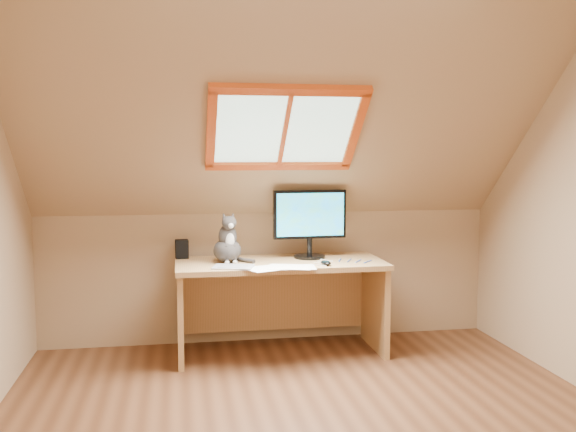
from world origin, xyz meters
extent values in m
cube|color=tan|center=(0.00, -1.75, 1.20)|extent=(3.50, 0.02, 2.40)
cube|color=tan|center=(0.00, 1.75, 0.50)|extent=(3.50, 0.02, 1.00)
cube|color=tan|center=(0.00, 0.97, 1.70)|extent=(3.50, 1.56, 1.41)
cube|color=#B2E0CC|center=(0.00, 1.05, 1.63)|extent=(0.90, 0.53, 0.48)
cube|color=#CC5213|center=(0.00, 1.05, 1.63)|extent=(1.02, 0.64, 0.59)
cube|color=tan|center=(0.02, 1.38, 0.66)|extent=(1.50, 0.66, 0.04)
cube|color=tan|center=(-0.70, 1.38, 0.32)|extent=(0.04, 0.59, 0.65)
cube|color=tan|center=(0.74, 1.38, 0.32)|extent=(0.04, 0.59, 0.65)
cube|color=tan|center=(0.02, 1.68, 0.32)|extent=(1.40, 0.03, 0.45)
cylinder|color=black|center=(0.26, 1.48, 0.69)|extent=(0.23, 0.23, 0.02)
cylinder|color=black|center=(0.26, 1.48, 0.77)|extent=(0.04, 0.04, 0.13)
cube|color=black|center=(0.26, 1.48, 1.01)|extent=(0.55, 0.07, 0.36)
cube|color=blue|center=(0.26, 1.45, 1.01)|extent=(0.51, 0.04, 0.32)
ellipsoid|color=#3A3533|center=(-0.36, 1.40, 0.77)|extent=(0.24, 0.27, 0.17)
ellipsoid|color=#3A3533|center=(-0.35, 1.39, 0.87)|extent=(0.15, 0.15, 0.18)
ellipsoid|color=silver|center=(-0.34, 1.33, 0.85)|extent=(0.07, 0.05, 0.11)
ellipsoid|color=#3A3533|center=(-0.35, 1.35, 0.97)|extent=(0.12, 0.11, 0.10)
sphere|color=silver|center=(-0.34, 1.30, 0.96)|extent=(0.04, 0.04, 0.04)
cone|color=#3A3533|center=(-0.38, 1.36, 1.02)|extent=(0.06, 0.05, 0.06)
cone|color=#3A3533|center=(-0.32, 1.37, 1.02)|extent=(0.06, 0.06, 0.06)
cube|color=black|center=(-0.68, 1.63, 0.75)|extent=(0.10, 0.10, 0.14)
cube|color=#B2B2B7|center=(-0.33, 1.17, 0.69)|extent=(0.31, 0.26, 0.01)
ellipsoid|color=black|center=(0.31, 1.15, 0.70)|extent=(0.08, 0.12, 0.03)
cube|color=white|center=(-0.03, 1.12, 0.68)|extent=(0.33, 0.27, 0.00)
cube|color=white|center=(-0.03, 1.12, 0.69)|extent=(0.32, 0.24, 0.00)
cube|color=white|center=(-0.03, 1.12, 0.69)|extent=(0.35, 0.30, 0.00)
cube|color=white|center=(-0.03, 1.12, 0.69)|extent=(0.34, 0.28, 0.00)
camera|label=1|loc=(-0.71, -3.14, 1.47)|focal=40.00mm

